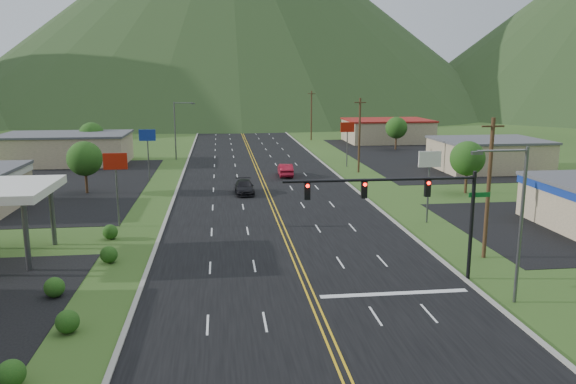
{
  "coord_description": "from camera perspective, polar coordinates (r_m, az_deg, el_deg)",
  "views": [
    {
      "loc": [
        -5.13,
        -18.56,
        12.71
      ],
      "look_at": [
        -0.29,
        21.14,
        4.5
      ],
      "focal_mm": 35.0,
      "sensor_mm": 36.0,
      "label": 1
    }
  ],
  "objects": [
    {
      "name": "mountain_n",
      "position": [
        240.47,
        -5.99,
        18.66
      ],
      "size": [
        220.0,
        220.0,
        85.0
      ],
      "primitive_type": "cone",
      "color": "#1D3217",
      "rests_on": "ground"
    },
    {
      "name": "tree_east_a",
      "position": [
        65.14,
        17.77,
        3.26
      ],
      "size": [
        3.84,
        3.84,
        5.82
      ],
      "color": "#382314",
      "rests_on": "ground"
    },
    {
      "name": "pole_sign_west_a",
      "position": [
        49.96,
        -17.1,
        2.27
      ],
      "size": [
        2.0,
        0.18,
        6.4
      ],
      "color": "#59595E",
      "rests_on": "ground"
    },
    {
      "name": "building_east_mid",
      "position": [
        83.07,
        19.71,
        3.62
      ],
      "size": [
        14.4,
        11.4,
        4.3
      ],
      "color": "#C8AF8B",
      "rests_on": "ground"
    },
    {
      "name": "car_dark_mid",
      "position": [
        62.23,
        -4.45,
        0.46
      ],
      "size": [
        2.11,
        5.03,
        1.45
      ],
      "primitive_type": "imported",
      "rotation": [
        0.0,
        0.0,
        0.02
      ],
      "color": "black",
      "rests_on": "ground"
    },
    {
      "name": "tree_east_b",
      "position": [
        101.84,
        10.95,
        6.42
      ],
      "size": [
        3.84,
        3.84,
        5.82
      ],
      "color": "#382314",
      "rests_on": "ground"
    },
    {
      "name": "utility_pole_b",
      "position": [
        76.26,
        7.27,
        5.8
      ],
      "size": [
        1.6,
        0.28,
        10.0
      ],
      "color": "#382314",
      "rests_on": "ground"
    },
    {
      "name": "tree_west_a",
      "position": [
        65.87,
        -19.96,
        3.21
      ],
      "size": [
        3.84,
        3.84,
        5.82
      ],
      "color": "#382314",
      "rests_on": "ground"
    },
    {
      "name": "pole_sign_east_a",
      "position": [
        50.55,
        14.17,
        2.53
      ],
      "size": [
        2.0,
        0.18,
        6.4
      ],
      "color": "#59595E",
      "rests_on": "ground"
    },
    {
      "name": "streetlight_west",
      "position": [
        89.12,
        -11.21,
        6.53
      ],
      "size": [
        3.28,
        0.25,
        9.0
      ],
      "color": "#59595E",
      "rests_on": "ground"
    },
    {
      "name": "utility_pole_d",
      "position": [
        154.87,
        -0.03,
        8.79
      ],
      "size": [
        1.6,
        0.28,
        10.0
      ],
      "color": "#382314",
      "rests_on": "ground"
    },
    {
      "name": "car_red_far",
      "position": [
        73.12,
        -0.26,
        2.23
      ],
      "size": [
        1.86,
        4.96,
        1.62
      ],
      "primitive_type": "imported",
      "rotation": [
        0.0,
        0.0,
        3.11
      ],
      "color": "maroon",
      "rests_on": "ground"
    },
    {
      "name": "traffic_signal",
      "position": [
        35.35,
        12.4,
        -0.73
      ],
      "size": [
        13.1,
        0.43,
        7.0
      ],
      "color": "black",
      "rests_on": "ground"
    },
    {
      "name": "tree_west_b",
      "position": [
        93.14,
        -19.32,
        5.52
      ],
      "size": [
        3.84,
        3.84,
        5.82
      ],
      "color": "#382314",
      "rests_on": "ground"
    },
    {
      "name": "utility_pole_a",
      "position": [
        41.73,
        19.7,
        0.44
      ],
      "size": [
        1.6,
        0.28,
        10.0
      ],
      "color": "#382314",
      "rests_on": "ground"
    },
    {
      "name": "utility_pole_c",
      "position": [
        115.33,
        2.39,
        7.82
      ],
      "size": [
        1.6,
        0.28,
        10.0
      ],
      "color": "#382314",
      "rests_on": "ground"
    },
    {
      "name": "building_west_far",
      "position": [
        90.14,
        -21.65,
        4.12
      ],
      "size": [
        18.4,
        11.4,
        4.5
      ],
      "color": "#C8AF8B",
      "rests_on": "ground"
    },
    {
      "name": "pole_sign_east_b",
      "position": [
        80.99,
        6.05,
        6.11
      ],
      "size": [
        2.0,
        0.18,
        6.4
      ],
      "color": "#59595E",
      "rests_on": "ground"
    },
    {
      "name": "building_east_far",
      "position": [
        113.99,
        10.04,
        6.16
      ],
      "size": [
        16.4,
        12.4,
        4.5
      ],
      "color": "#C8AF8B",
      "rests_on": "ground"
    },
    {
      "name": "streetlight_east",
      "position": [
        33.74,
        22.19,
        -2.17
      ],
      "size": [
        3.28,
        0.25,
        9.0
      ],
      "color": "#59595E",
      "rests_on": "ground"
    },
    {
      "name": "pole_sign_west_b",
      "position": [
        71.53,
        -14.09,
        5.11
      ],
      "size": [
        2.0,
        0.18,
        6.4
      ],
      "color": "#59595E",
      "rests_on": "ground"
    }
  ]
}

